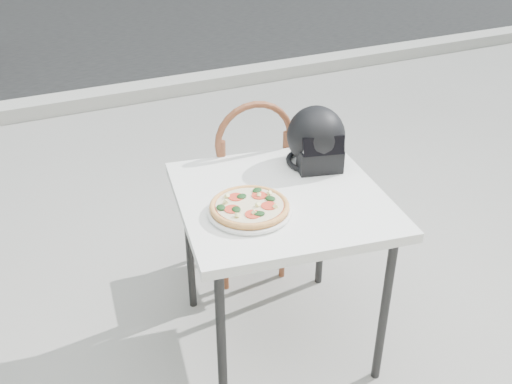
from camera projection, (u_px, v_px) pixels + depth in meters
name	position (u px, v px, depth m)	size (l,w,h in m)	color
ground	(270.00, 309.00, 2.68)	(80.00, 80.00, 0.00)	gray
street_asphalt	(46.00, 11.00, 8.14)	(30.00, 8.00, 0.00)	black
curb	(114.00, 96.00, 4.99)	(30.00, 0.25, 0.12)	#A9A69E
cafe_table_main	(281.00, 209.00, 2.19)	(0.89, 0.89, 0.73)	silver
plate	(250.00, 211.00, 2.03)	(0.31, 0.31, 0.02)	silver
pizza	(249.00, 206.00, 2.02)	(0.38, 0.38, 0.04)	#DF9B51
helmet	(316.00, 140.00, 2.32)	(0.30, 0.30, 0.25)	black
cafe_chair_main	(249.00, 181.00, 2.65)	(0.41, 0.41, 0.96)	brown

